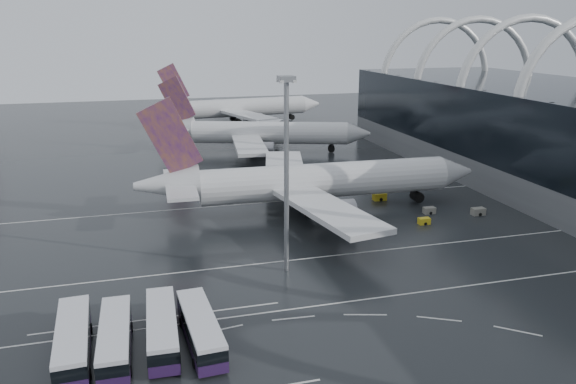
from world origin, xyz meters
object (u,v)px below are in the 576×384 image
object	(u,v)px
bus_row_near_d	(201,328)
gse_cart_belly_e	(380,197)
bus_row_near_b	(115,338)
gse_cart_belly_b	(429,210)
bus_row_near_a	(73,340)
bus_row_near_c	(162,328)
airliner_gate_b	(259,133)
gse_cart_belly_a	(424,221)
gse_cart_belly_d	(478,211)
floodlight_mast	(286,153)
airliner_gate_c	(238,108)
airliner_main	(308,182)

from	to	relation	value
bus_row_near_d	gse_cart_belly_e	distance (m)	57.85
bus_row_near_b	gse_cart_belly_b	distance (m)	62.12
bus_row_near_a	gse_cart_belly_e	distance (m)	66.53
bus_row_near_b	bus_row_near_d	bearing A→B (deg)	-91.01
bus_row_near_b	bus_row_near_d	distance (m)	8.58
bus_row_near_a	bus_row_near_c	distance (m)	8.74
bus_row_near_c	bus_row_near_d	bearing A→B (deg)	-104.08
airliner_gate_b	gse_cart_belly_a	bearing A→B (deg)	-58.90
gse_cart_belly_a	gse_cart_belly_d	distance (m)	11.77
airliner_gate_b	bus_row_near_c	xyz separation A→B (m)	(-30.48, -90.40, -3.18)
bus_row_near_a	gse_cart_belly_e	xyz separation A→B (m)	(52.08, 41.39, -1.18)
bus_row_near_b	gse_cart_belly_a	size ratio (longest dim) A/B	6.76
bus_row_near_c	gse_cart_belly_d	xyz separation A→B (m)	(56.48, 28.26, -1.17)
floodlight_mast	gse_cart_belly_a	xyz separation A→B (m)	(27.43, 12.04, -15.94)
airliner_gate_c	gse_cart_belly_e	distance (m)	97.15
bus_row_near_a	bus_row_near_d	distance (m)	12.65
bus_row_near_a	airliner_main	bearing A→B (deg)	-46.23
floodlight_mast	gse_cart_belly_e	xyz separation A→B (m)	(25.92, 26.79, -15.80)
bus_row_near_d	gse_cart_belly_d	distance (m)	60.24
bus_row_near_b	gse_cart_belly_b	world-z (taller)	bus_row_near_b
airliner_gate_c	bus_row_near_d	xyz separation A→B (m)	(-30.00, -138.86, -3.46)
bus_row_near_a	bus_row_near_d	size ratio (longest dim) A/B	1.04
bus_row_near_b	gse_cart_belly_e	distance (m)	63.81
airliner_gate_c	gse_cart_belly_e	xyz separation A→B (m)	(9.46, -96.58, -4.56)
airliner_gate_c	floodlight_mast	xyz separation A→B (m)	(-16.46, -123.37, 11.24)
airliner_gate_b	bus_row_near_d	bearing A→B (deg)	-87.77
gse_cart_belly_a	gse_cart_belly_b	size ratio (longest dim) A/B	0.93
bus_row_near_d	floodlight_mast	size ratio (longest dim) A/B	0.51
gse_cart_belly_d	airliner_main	bearing A→B (deg)	160.13
gse_cart_belly_b	airliner_main	bearing A→B (deg)	160.45
bus_row_near_d	gse_cart_belly_d	xyz separation A→B (m)	(52.60, 29.35, -1.15)
bus_row_near_a	gse_cart_belly_a	xyz separation A→B (m)	(53.59, 26.63, -1.33)
airliner_gate_b	bus_row_near_b	xyz separation A→B (m)	(-35.18, -91.21, -3.20)
airliner_main	gse_cart_belly_b	size ratio (longest dim) A/B	29.85
airliner_gate_c	gse_cart_belly_b	xyz separation A→B (m)	(14.61, -106.49, -4.67)
gse_cart_belly_d	gse_cart_belly_e	bearing A→B (deg)	135.45
gse_cart_belly_b	bus_row_near_c	bearing A→B (deg)	-147.18
airliner_main	gse_cart_belly_b	distance (m)	22.18
bus_row_near_d	gse_cart_belly_d	size ratio (longest dim) A/B	5.74
airliner_gate_c	gse_cart_belly_e	bearing A→B (deg)	-90.29
gse_cart_belly_a	gse_cart_belly_b	bearing A→B (deg)	53.02
airliner_gate_b	airliner_gate_c	xyz separation A→B (m)	(3.39, 47.37, 0.26)
airliner_gate_c	bus_row_near_d	size ratio (longest dim) A/B	4.41
gse_cart_belly_d	gse_cart_belly_e	world-z (taller)	gse_cart_belly_e
bus_row_near_c	gse_cart_belly_d	world-z (taller)	bus_row_near_c
bus_row_near_b	gse_cart_belly_d	size ratio (longest dim) A/B	5.70
bus_row_near_a	airliner_gate_c	bearing A→B (deg)	-19.84
airliner_gate_c	gse_cart_belly_d	xyz separation A→B (m)	(22.60, -109.51, -4.61)
airliner_main	bus_row_near_a	bearing A→B (deg)	-131.98
airliner_main	gse_cart_belly_d	xyz separation A→B (m)	(28.40, -10.27, -4.69)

